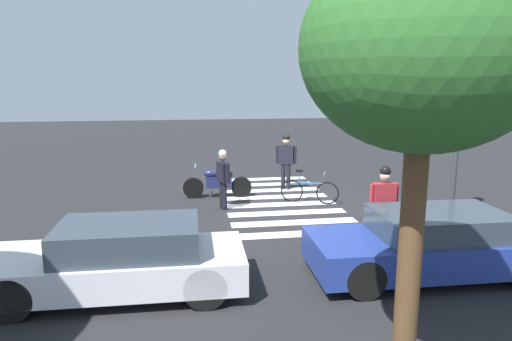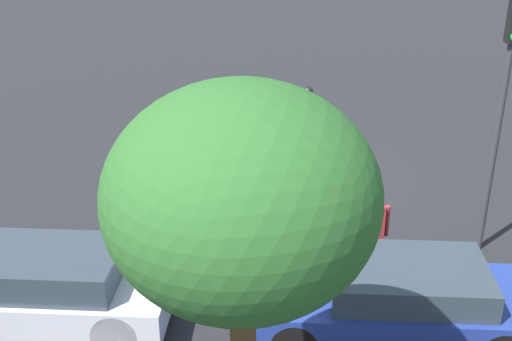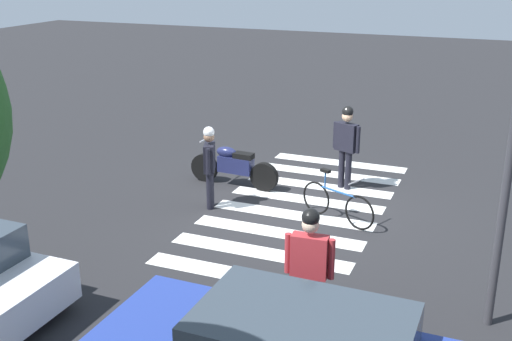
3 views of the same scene
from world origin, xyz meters
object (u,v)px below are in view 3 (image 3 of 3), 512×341
police_motorcycle (234,166)px  officer_by_motorcycle (210,162)px  officer_on_foot (346,141)px  leaning_bicycle (337,203)px  pedestrian_bystander (309,262)px

police_motorcycle → officer_by_motorcycle: size_ratio=1.25×
officer_on_foot → leaning_bicycle: bearing=99.8°
police_motorcycle → officer_by_motorcycle: (-0.07, 1.36, 0.53)m
officer_by_motorcycle → pedestrian_bystander: bearing=132.0°
leaning_bicycle → pedestrian_bystander: (-0.62, 3.85, 0.69)m
officer_on_foot → officer_by_motorcycle: bearing=43.0°
officer_on_foot → pedestrian_bystander: officer_on_foot is taller
officer_by_motorcycle → pedestrian_bystander: (-3.22, 3.58, 0.08)m
officer_by_motorcycle → leaning_bicycle: bearing=-174.1°
police_motorcycle → officer_by_motorcycle: officer_by_motorcycle is taller
leaning_bicycle → police_motorcycle: bearing=-22.2°
officer_on_foot → pedestrian_bystander: size_ratio=1.03×
leaning_bicycle → officer_by_motorcycle: size_ratio=0.94×
police_motorcycle → leaning_bicycle: police_motorcycle is taller
police_motorcycle → leaning_bicycle: (-2.67, 1.09, -0.08)m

